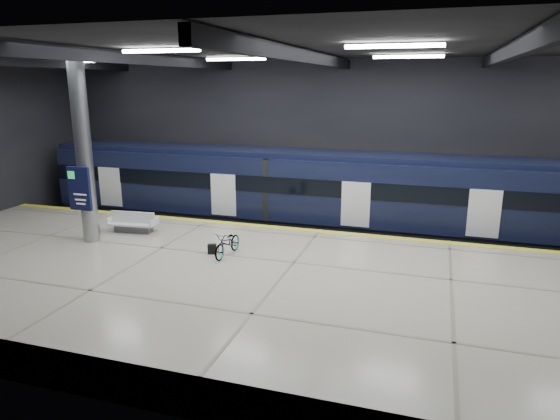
% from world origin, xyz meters
% --- Properties ---
extents(ground, '(30.00, 30.00, 0.00)m').
position_xyz_m(ground, '(0.00, 0.00, 0.00)').
color(ground, black).
rests_on(ground, ground).
extents(room_shell, '(30.10, 16.10, 8.05)m').
position_xyz_m(room_shell, '(-0.00, 0.00, 5.72)').
color(room_shell, black).
rests_on(room_shell, ground).
extents(platform, '(30.00, 11.00, 1.10)m').
position_xyz_m(platform, '(0.00, -2.50, 0.55)').
color(platform, beige).
rests_on(platform, ground).
extents(safety_strip, '(30.00, 0.40, 0.01)m').
position_xyz_m(safety_strip, '(0.00, 2.75, 1.11)').
color(safety_strip, yellow).
rests_on(safety_strip, platform).
extents(rails, '(30.00, 1.52, 0.16)m').
position_xyz_m(rails, '(0.00, 5.50, 0.08)').
color(rails, gray).
rests_on(rails, ground).
extents(train, '(29.40, 2.84, 3.79)m').
position_xyz_m(train, '(0.02, 5.50, 2.06)').
color(train, black).
rests_on(train, ground).
extents(bench, '(1.98, 0.99, 0.84)m').
position_xyz_m(bench, '(-7.12, 0.44, 1.40)').
color(bench, '#595B60').
rests_on(bench, platform).
extents(bicycle, '(0.73, 1.76, 0.90)m').
position_xyz_m(bicycle, '(-2.38, -1.02, 1.55)').
color(bicycle, '#99999E').
rests_on(bicycle, platform).
extents(pannier_bag, '(0.34, 0.26, 0.35)m').
position_xyz_m(pannier_bag, '(-2.98, -1.02, 1.28)').
color(pannier_bag, black).
rests_on(pannier_bag, platform).
extents(info_column, '(0.90, 0.78, 6.90)m').
position_xyz_m(info_column, '(-8.00, -1.03, 4.46)').
color(info_column, '#9EA0A5').
rests_on(info_column, platform).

